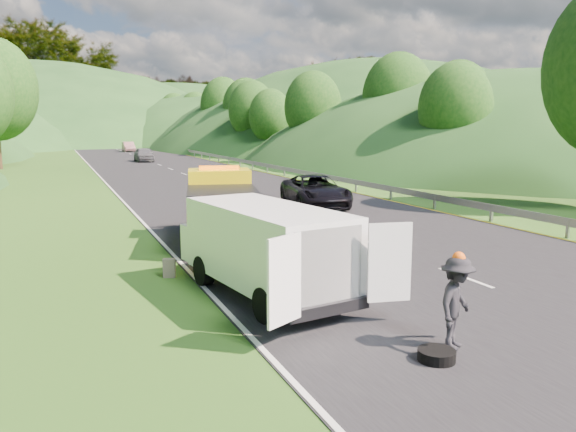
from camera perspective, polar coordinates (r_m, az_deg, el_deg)
name	(u,v)px	position (r m, az deg, el deg)	size (l,w,h in m)	color
ground	(335,272)	(16.34, 4.80, -5.68)	(320.00, 320.00, 0.00)	#38661E
road_surface	(171,169)	(55.13, -11.85, 4.69)	(14.00, 200.00, 0.02)	black
guardrail	(211,160)	(68.91, -7.84, 5.67)	(0.06, 140.00, 1.52)	gray
tree_line_right	(284,155)	(80.07, -0.38, 6.24)	(14.00, 140.00, 14.00)	#325B1A
hills_backdrop	(112,142)	(149.39, -17.49, 7.21)	(201.00, 288.60, 44.00)	#2D5B23
tow_truck	(221,206)	(20.28, -6.81, 1.00)	(3.66, 6.59, 2.68)	black
white_van	(263,245)	(13.79, -2.55, -2.98)	(3.68, 6.70, 2.26)	black
woman	(207,283)	(15.29, -8.27, -6.78)	(0.59, 0.43, 1.63)	white
child	(263,288)	(14.76, -2.52, -7.29)	(0.49, 0.38, 1.00)	tan
worker	(454,348)	(11.39, 16.54, -12.78)	(1.15, 0.66, 1.78)	black
suitcase	(169,268)	(15.99, -11.97, -5.19)	(0.33, 0.18, 0.53)	brown
spare_tire	(436,362)	(10.73, 14.83, -14.10)	(0.68, 0.68, 0.20)	black
passing_suv	(315,206)	(29.22, 2.76, 0.98)	(2.66, 5.76, 1.60)	black
dist_car_a	(144,162)	(67.09, -14.42, 5.37)	(1.89, 4.69, 1.60)	#4B4C50
dist_car_b	(129,152)	(93.19, -15.87, 6.32)	(1.62, 4.64, 1.53)	#805555
dist_car_c	(113,147)	(111.88, -17.34, 6.68)	(2.19, 5.39, 1.56)	#914851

